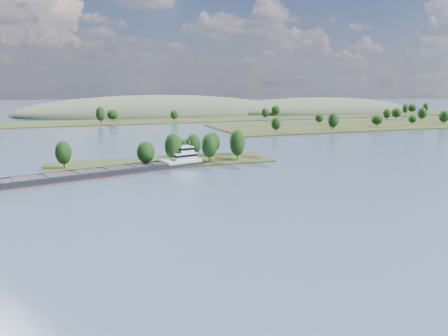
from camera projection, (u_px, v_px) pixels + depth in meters
name	position (u px, v px, depth m)	size (l,w,h in m)	color
ground	(199.00, 194.00, 141.51)	(1800.00, 1800.00, 0.00)	#3B4B65
tree_island	(176.00, 153.00, 197.20)	(100.00, 30.28, 15.57)	#252D14
right_bank	(394.00, 123.00, 383.28)	(320.00, 90.00, 14.97)	#252D14
back_shoreline	(122.00, 121.00, 402.75)	(900.00, 60.00, 16.18)	#252D14
hill_east	(319.00, 112.00, 550.68)	(260.00, 140.00, 36.00)	#3B4832
hill_west	(157.00, 114.00, 512.70)	(320.00, 160.00, 44.00)	#3B4832
cargo_barge	(122.00, 169.00, 175.41)	(83.84, 31.69, 11.38)	black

